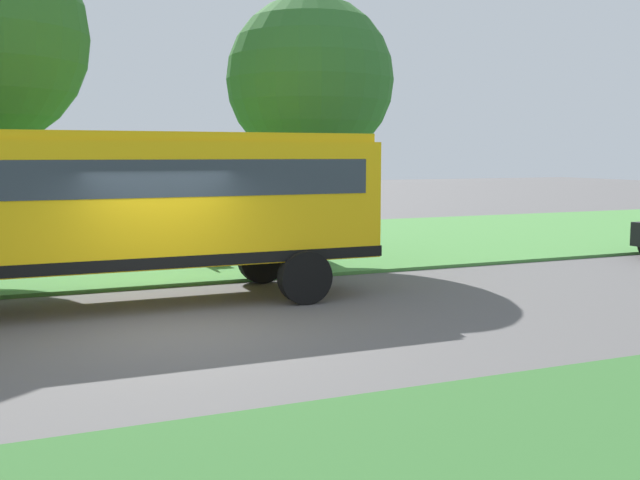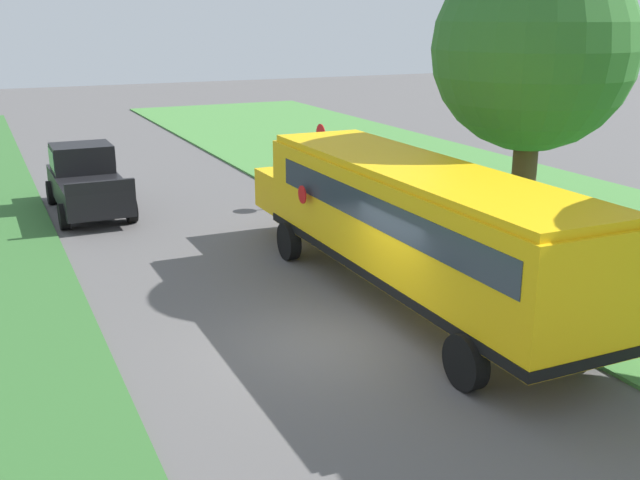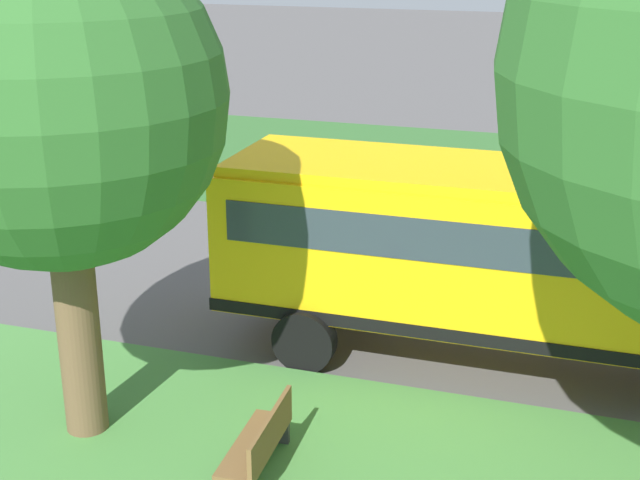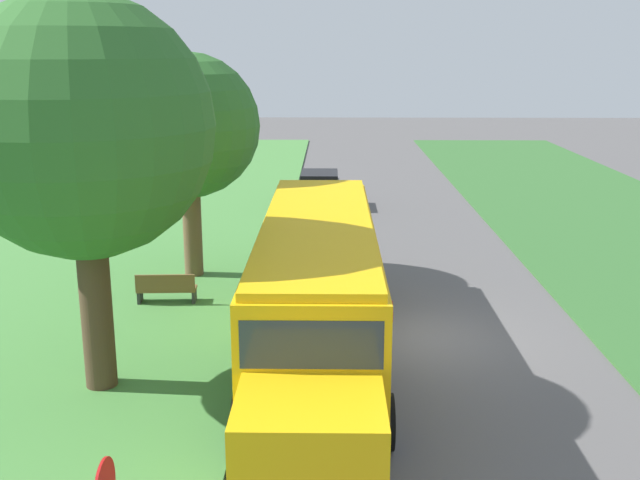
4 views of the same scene
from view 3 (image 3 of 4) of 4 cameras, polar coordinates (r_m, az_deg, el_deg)
ground_plane at (r=17.09m, az=11.72°, el=-3.72°), size 120.00×120.00×0.00m
grass_far_side at (r=25.59m, az=14.15°, el=3.97°), size 10.00×80.00×0.07m
school_bus at (r=13.93m, az=16.32°, el=-0.99°), size 2.84×12.42×3.16m
oak_tree_roadside_mid at (r=11.41m, az=-16.47°, el=8.69°), size 4.24×4.24×6.76m
park_bench at (r=11.45m, az=-3.90°, el=-12.97°), size 1.62×0.58×0.92m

